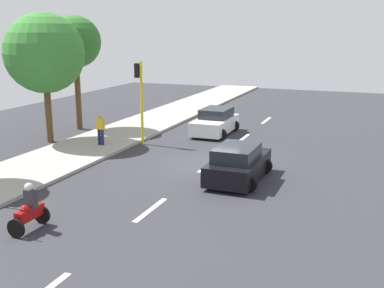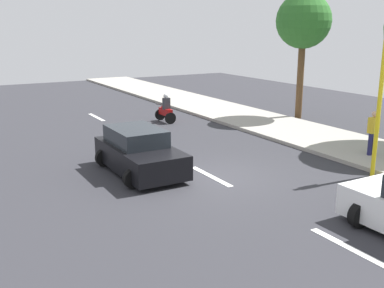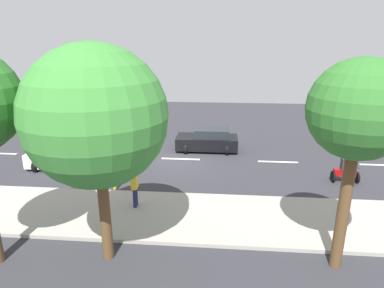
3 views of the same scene
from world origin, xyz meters
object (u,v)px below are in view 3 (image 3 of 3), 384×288
Objects in this scene: traffic_light_corner at (110,134)px; street_tree_north at (359,112)px; car_black at (208,140)px; street_tree_center at (96,117)px; motorcycle at (345,171)px; pedestrian_near_signal at (135,187)px; car_white at (63,155)px.

traffic_light_corner is 10.34m from street_tree_north.
street_tree_north reaches higher than traffic_light_corner.
street_tree_center is (11.69, -2.91, 4.17)m from car_black.
motorcycle is 0.22× the size of street_tree_center.
motorcycle is 0.23× the size of street_tree_north.
pedestrian_near_signal is at bearing -69.86° from motorcycle.
car_white is 7.10m from pedestrian_near_signal.
car_white is 0.97× the size of car_black.
street_tree_north is at bearing 67.18° from pedestrian_near_signal.
street_tree_center is at bearing -55.33° from motorcycle.
motorcycle is 10.77m from pedestrian_near_signal.
traffic_light_corner is (2.09, -11.58, 2.29)m from motorcycle.
street_tree_north is 0.94× the size of street_tree_center.
car_white is at bearing -145.80° from street_tree_center.
street_tree_north is (6.83, -2.66, 4.49)m from motorcycle.
car_black is 12.75m from street_tree_center.
pedestrian_near_signal reaches higher than car_white.
street_tree_north reaches higher than pedestrian_near_signal.
pedestrian_near_signal is 0.38× the size of traffic_light_corner.
car_white is 2.59× the size of motorcycle.
traffic_light_corner is at bearing -164.27° from street_tree_center.
traffic_light_corner reaches higher than pedestrian_near_signal.
street_tree_north is (11.49, 4.61, 4.42)m from car_black.
street_tree_north is (7.67, 12.88, 4.42)m from car_white.
street_tree_north is (3.13, 7.44, 4.07)m from pedestrian_near_signal.
car_white is 15.63m from street_tree_north.
car_white is 5.40m from traffic_light_corner.
car_black is 0.58× the size of street_tree_center.
street_tree_center is (4.96, 1.40, 1.95)m from traffic_light_corner.
street_tree_center is at bearing -13.99° from car_black.
motorcycle is 8.60m from street_tree_north.
car_white is 0.60× the size of street_tree_north.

